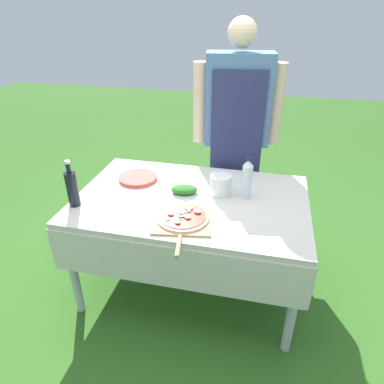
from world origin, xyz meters
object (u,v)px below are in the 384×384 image
(water_bottle, at_px, (247,179))
(plate_stack, at_px, (138,178))
(prep_table, at_px, (191,209))
(mixing_tub, at_px, (221,185))
(oil_bottle, at_px, (72,188))
(person_cook, at_px, (237,123))
(herb_container, at_px, (184,190))
(pizza_on_peel, at_px, (183,218))

(water_bottle, height_order, plate_stack, water_bottle)
(prep_table, height_order, mixing_tub, mixing_tub)
(oil_bottle, xyz_separation_m, plate_stack, (0.25, 0.41, -0.10))
(person_cook, height_order, plate_stack, person_cook)
(prep_table, distance_m, herb_container, 0.13)
(pizza_on_peel, relative_size, mixing_tub, 3.81)
(person_cook, bearing_deg, mixing_tub, 79.17)
(person_cook, relative_size, mixing_tub, 12.74)
(prep_table, height_order, plate_stack, plate_stack)
(person_cook, bearing_deg, pizza_on_peel, 70.34)
(oil_bottle, relative_size, plate_stack, 1.09)
(mixing_tub, bearing_deg, person_cook, 87.56)
(pizza_on_peel, height_order, water_bottle, water_bottle)
(prep_table, relative_size, herb_container, 6.73)
(person_cook, distance_m, oil_bottle, 1.26)
(pizza_on_peel, xyz_separation_m, water_bottle, (0.32, 0.35, 0.11))
(person_cook, bearing_deg, oil_bottle, 37.72)
(prep_table, bearing_deg, pizza_on_peel, -87.42)
(plate_stack, bearing_deg, water_bottle, -5.78)
(prep_table, bearing_deg, herb_container, 145.01)
(person_cook, xyz_separation_m, pizza_on_peel, (-0.18, -0.92, -0.28))
(plate_stack, bearing_deg, prep_table, -20.99)
(oil_bottle, relative_size, herb_container, 1.34)
(person_cook, relative_size, plate_stack, 6.46)
(prep_table, height_order, pizza_on_peel, pizza_on_peel)
(person_cook, distance_m, herb_container, 0.72)
(prep_table, bearing_deg, water_bottle, 14.18)
(pizza_on_peel, xyz_separation_m, oil_bottle, (-0.68, 0.02, 0.10))
(herb_container, bearing_deg, plate_stack, 161.50)
(water_bottle, relative_size, plate_stack, 1.02)
(water_bottle, relative_size, herb_container, 1.25)
(herb_container, relative_size, mixing_tub, 1.61)
(prep_table, relative_size, water_bottle, 5.38)
(mixing_tub, bearing_deg, pizza_on_peel, -114.05)
(mixing_tub, bearing_deg, oil_bottle, -158.15)
(person_cook, height_order, herb_container, person_cook)
(water_bottle, height_order, herb_container, water_bottle)
(person_cook, distance_m, water_bottle, 0.61)
(pizza_on_peel, bearing_deg, mixing_tub, 56.92)
(person_cook, bearing_deg, water_bottle, 95.26)
(herb_container, relative_size, plate_stack, 0.81)
(pizza_on_peel, xyz_separation_m, mixing_tub, (0.16, 0.36, 0.05))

